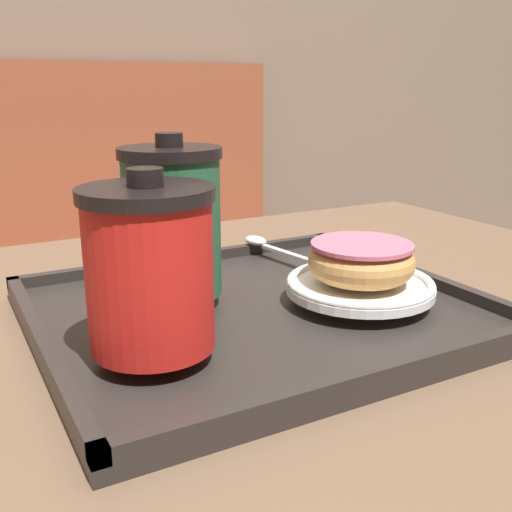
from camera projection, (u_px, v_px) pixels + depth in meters
name	position (u px, v px, depth m)	size (l,w,h in m)	color
cafe_table	(263.00, 456.00, 0.63)	(1.03, 0.80, 0.73)	brown
serving_tray	(256.00, 313.00, 0.57)	(0.40, 0.36, 0.02)	#282321
coffee_cup_front	(150.00, 268.00, 0.44)	(0.10, 0.10, 0.14)	red
coffee_cup_rear	(172.00, 221.00, 0.56)	(0.10, 0.10, 0.15)	#235638
plate_with_chocolate_donut	(360.00, 285.00, 0.58)	(0.14, 0.14, 0.01)	white
donut_chocolate_glazed	(361.00, 261.00, 0.57)	(0.10, 0.10, 0.04)	tan
spoon	(265.00, 244.00, 0.74)	(0.04, 0.14, 0.01)	silver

